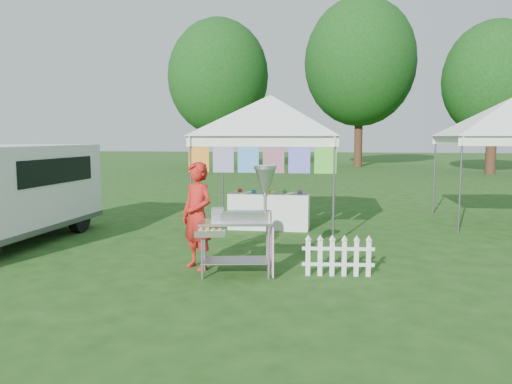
# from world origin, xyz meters

# --- Properties ---
(ground) EXTENTS (120.00, 120.00, 0.00)m
(ground) POSITION_xyz_m (0.00, 0.00, 0.00)
(ground) COLOR #1B3F12
(ground) RESTS_ON ground
(canopy_main) EXTENTS (4.24, 4.24, 3.45)m
(canopy_main) POSITION_xyz_m (0.00, 3.49, 2.99)
(canopy_main) COLOR #59595E
(canopy_main) RESTS_ON ground
(tree_left) EXTENTS (6.40, 6.40, 9.53)m
(tree_left) POSITION_xyz_m (-6.00, 24.00, 5.83)
(tree_left) COLOR #381F14
(tree_left) RESTS_ON ground
(tree_mid) EXTENTS (7.60, 7.60, 11.52)m
(tree_mid) POSITION_xyz_m (3.00, 28.00, 7.14)
(tree_mid) COLOR #381F14
(tree_mid) RESTS_ON ground
(tree_right) EXTENTS (5.60, 5.60, 8.42)m
(tree_right) POSITION_xyz_m (10.00, 22.00, 5.18)
(tree_right) COLOR #381F14
(tree_right) RESTS_ON ground
(donut_cart) EXTENTS (1.21, 1.00, 1.66)m
(donut_cart) POSITION_xyz_m (0.15, -0.28, 0.98)
(donut_cart) COLOR gray
(donut_cart) RESTS_ON ground
(vendor) EXTENTS (0.74, 0.69, 1.69)m
(vendor) POSITION_xyz_m (-0.70, -0.04, 0.85)
(vendor) COLOR red
(vendor) RESTS_ON ground
(cargo_van) EXTENTS (1.96, 4.65, 1.91)m
(cargo_van) POSITION_xyz_m (-4.91, 1.16, 1.03)
(cargo_van) COLOR white
(cargo_van) RESTS_ON ground
(picket_fence) EXTENTS (1.08, 0.13, 0.56)m
(picket_fence) POSITION_xyz_m (1.50, -0.14, 0.29)
(picket_fence) COLOR white
(picket_fence) RESTS_ON ground
(display_table) EXTENTS (1.80, 0.70, 0.81)m
(display_table) POSITION_xyz_m (-0.03, 3.58, 0.40)
(display_table) COLOR white
(display_table) RESTS_ON ground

